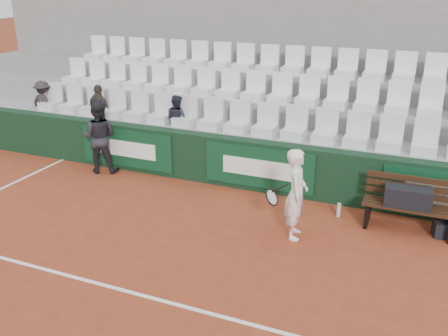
# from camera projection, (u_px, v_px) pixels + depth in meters

# --- Properties ---
(ground) EXTENTS (80.00, 80.00, 0.00)m
(ground) POSITION_uv_depth(u_px,v_px,m) (175.00, 304.00, 6.45)
(ground) COLOR brown
(ground) RESTS_ON ground
(court_baseline) EXTENTS (18.00, 0.06, 0.01)m
(court_baseline) POSITION_uv_depth(u_px,v_px,m) (175.00, 304.00, 6.45)
(court_baseline) COLOR white
(court_baseline) RESTS_ON ground
(back_barrier) EXTENTS (18.00, 0.34, 1.00)m
(back_barrier) POSITION_uv_depth(u_px,v_px,m) (274.00, 168.00, 9.68)
(back_barrier) COLOR black
(back_barrier) RESTS_ON ground
(grandstand_tier_front) EXTENTS (18.00, 0.95, 1.00)m
(grandstand_tier_front) POSITION_uv_depth(u_px,v_px,m) (280.00, 157.00, 10.26)
(grandstand_tier_front) COLOR #999996
(grandstand_tier_front) RESTS_ON ground
(grandstand_tier_mid) EXTENTS (18.00, 0.95, 1.45)m
(grandstand_tier_mid) POSITION_uv_depth(u_px,v_px,m) (293.00, 134.00, 10.99)
(grandstand_tier_mid) COLOR gray
(grandstand_tier_mid) RESTS_ON ground
(grandstand_tier_back) EXTENTS (18.00, 0.95, 1.90)m
(grandstand_tier_back) POSITION_uv_depth(u_px,v_px,m) (304.00, 114.00, 11.73)
(grandstand_tier_back) COLOR gray
(grandstand_tier_back) RESTS_ON ground
(grandstand_rear_wall) EXTENTS (18.00, 0.30, 4.40)m
(grandstand_rear_wall) POSITION_uv_depth(u_px,v_px,m) (314.00, 57.00, 11.82)
(grandstand_rear_wall) COLOR gray
(grandstand_rear_wall) RESTS_ON ground
(seat_row_front) EXTENTS (11.90, 0.44, 0.63)m
(seat_row_front) POSITION_uv_depth(u_px,v_px,m) (279.00, 121.00, 9.81)
(seat_row_front) COLOR silver
(seat_row_front) RESTS_ON grandstand_tier_front
(seat_row_mid) EXTENTS (11.90, 0.44, 0.63)m
(seat_row_mid) POSITION_uv_depth(u_px,v_px,m) (293.00, 89.00, 10.47)
(seat_row_mid) COLOR white
(seat_row_mid) RESTS_ON grandstand_tier_mid
(seat_row_back) EXTENTS (11.90, 0.44, 0.63)m
(seat_row_back) POSITION_uv_depth(u_px,v_px,m) (306.00, 61.00, 11.13)
(seat_row_back) COLOR white
(seat_row_back) RESTS_ON grandstand_tier_back
(bench_left) EXTENTS (1.50, 0.56, 0.45)m
(bench_left) POSITION_uv_depth(u_px,v_px,m) (408.00, 218.00, 8.28)
(bench_left) COLOR #311C0E
(bench_left) RESTS_ON ground
(sports_bag_left) EXTENTS (0.76, 0.37, 0.32)m
(sports_bag_left) POSITION_uv_depth(u_px,v_px,m) (408.00, 197.00, 8.13)
(sports_bag_left) COLOR black
(sports_bag_left) RESTS_ON bench_left
(sports_bag_ground) EXTENTS (0.49, 0.36, 0.27)m
(sports_bag_ground) POSITION_uv_depth(u_px,v_px,m) (448.00, 229.00, 8.10)
(sports_bag_ground) COLOR black
(sports_bag_ground) RESTS_ON ground
(water_bottle_near) EXTENTS (0.07, 0.07, 0.25)m
(water_bottle_near) POSITION_uv_depth(u_px,v_px,m) (339.00, 210.00, 8.79)
(water_bottle_near) COLOR silver
(water_bottle_near) RESTS_ON ground
(tennis_player) EXTENTS (0.73, 0.61, 1.50)m
(tennis_player) POSITION_uv_depth(u_px,v_px,m) (296.00, 194.00, 7.91)
(tennis_player) COLOR white
(tennis_player) RESTS_ON ground
(ball_kid) EXTENTS (0.90, 0.79, 1.56)m
(ball_kid) POSITION_uv_depth(u_px,v_px,m) (99.00, 137.00, 10.62)
(ball_kid) COLOR black
(ball_kid) RESTS_ON ground
(spectator_a) EXTENTS (0.76, 0.49, 1.11)m
(spectator_a) POSITION_uv_depth(u_px,v_px,m) (41.00, 85.00, 11.92)
(spectator_a) COLOR #292026
(spectator_a) RESTS_ON grandstand_tier_front
(spectator_b) EXTENTS (0.71, 0.39, 1.14)m
(spectator_b) POSITION_uv_depth(u_px,v_px,m) (98.00, 90.00, 11.33)
(spectator_b) COLOR #342F29
(spectator_b) RESTS_ON grandstand_tier_front
(spectator_c) EXTENTS (0.64, 0.57, 1.08)m
(spectator_c) POSITION_uv_depth(u_px,v_px,m) (176.00, 99.00, 10.61)
(spectator_c) COLOR #1D212C
(spectator_c) RESTS_ON grandstand_tier_front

